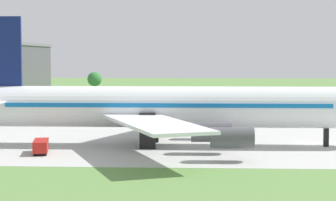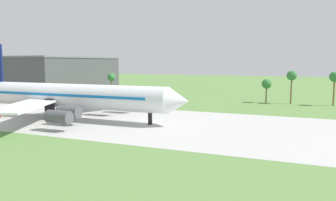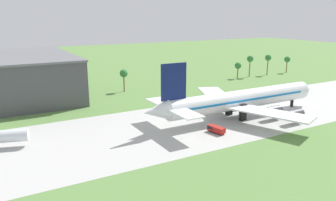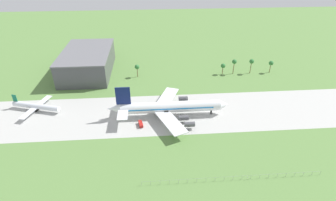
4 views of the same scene
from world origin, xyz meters
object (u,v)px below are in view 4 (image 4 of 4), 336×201
baggage_tug (141,124)px  terminal_building (88,62)px  regional_aircraft (36,106)px  no_stopping_sign (247,178)px  jet_airliner (169,107)px

baggage_tug → terminal_building: (-42.47, 76.47, 7.89)m
regional_aircraft → terminal_building: terminal_building is taller
baggage_tug → terminal_building: terminal_building is taller
baggage_tug → regional_aircraft: bearing=162.2°
no_stopping_sign → terminal_building: (-89.57, 120.37, 7.92)m
regional_aircraft → baggage_tug: bearing=-17.8°
baggage_tug → no_stopping_sign: baggage_tug is taller
regional_aircraft → jet_airliner: bearing=-8.4°
jet_airliner → no_stopping_sign: jet_airliner is taller
terminal_building → regional_aircraft: bearing=-111.6°
no_stopping_sign → terminal_building: terminal_building is taller
no_stopping_sign → regional_aircraft: bearing=150.0°
no_stopping_sign → terminal_building: bearing=126.7°
jet_airliner → baggage_tug: bearing=-152.5°
regional_aircraft → terminal_building: bearing=68.4°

